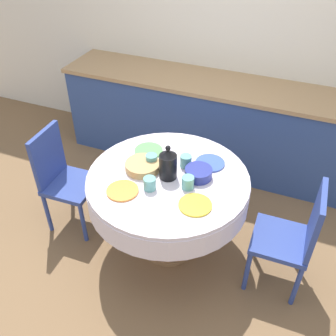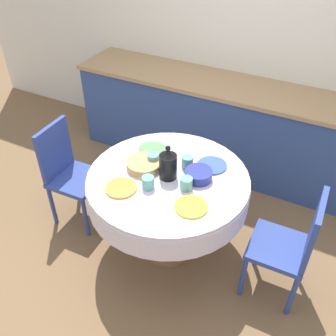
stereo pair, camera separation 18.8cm
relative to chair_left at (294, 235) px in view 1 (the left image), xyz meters
The scene contains 17 objects.
ground_plane 1.08m from the chair_left, behind, with size 12.00×12.00×0.00m, color brown.
wall_back 2.06m from the chair_left, 119.84° to the left, with size 7.00×0.05×2.60m.
kitchen_counter 1.62m from the chair_left, 125.74° to the left, with size 3.24×0.64×0.94m.
dining_table 0.96m from the chair_left, behind, with size 1.21×1.21×0.77m.
chair_left is the anchor object (origin of this frame).
chair_right 1.90m from the chair_left, behind, with size 0.42×0.42×0.93m.
plate_near_left 1.24m from the chair_left, 166.04° to the right, with size 0.23×0.23×0.01m, color orange.
cup_near_left 1.08m from the chair_left, 169.20° to the right, with size 0.09×0.09×0.09m, color #5BA39E.
plate_near_right 0.75m from the chair_left, 160.42° to the right, with size 0.23×0.23×0.01m, color yellow.
cup_near_right 0.83m from the chair_left, behind, with size 0.09×0.09×0.09m, color #5BA39E.
plate_far_left 1.26m from the chair_left, 169.82° to the left, with size 0.23×0.23×0.01m, color #5BA85B.
cup_far_left 1.16m from the chair_left, behind, with size 0.09×0.09×0.09m, color #5BA39E.
plate_far_right 0.80m from the chair_left, 160.87° to the left, with size 0.23×0.23×0.01m, color #3856AD.
cup_far_right 0.94m from the chair_left, behind, with size 0.09×0.09×0.09m, color #5BA39E.
coffee_carafe 1.01m from the chair_left, behind, with size 0.13×0.13×0.27m.
bread_basket 1.19m from the chair_left, behind, with size 0.26×0.26×0.06m, color tan.
fruit_bowl 0.80m from the chair_left, behind, with size 0.20×0.20×0.07m, color navy.
Camera 1 is at (0.81, -1.96, 2.50)m, focal length 40.00 mm.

